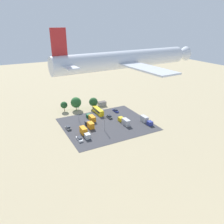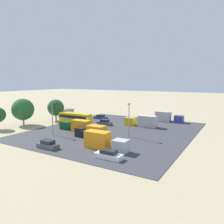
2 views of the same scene
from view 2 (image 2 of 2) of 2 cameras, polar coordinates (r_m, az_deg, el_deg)
ground_plane at (r=62.07m, az=-6.81°, el=-3.86°), size 400.00×400.00×0.00m
parking_lot_surface at (r=56.93m, az=0.80°, el=-4.87°), size 44.11×38.09×0.08m
shed_building at (r=79.02m, az=-11.88°, el=-0.33°), size 5.24×3.17×2.77m
bus at (r=66.61m, az=-9.60°, el=-1.52°), size 2.60×10.77×3.17m
parked_car_0 at (r=37.03m, az=-0.89°, el=-11.13°), size 1.82×4.80×1.49m
parked_car_1 at (r=63.90m, az=-1.94°, el=-2.78°), size 1.89×4.30×1.59m
parked_car_2 at (r=44.09m, az=-16.41°, el=-8.21°), size 1.93×4.33×1.59m
parked_car_3 at (r=73.64m, az=-3.01°, el=-1.36°), size 1.77×4.60×1.41m
parked_truck_0 at (r=62.27m, az=7.96°, el=-2.41°), size 2.47×9.22×3.16m
parked_truck_1 at (r=57.29m, az=-9.19°, el=-3.52°), size 2.36×8.81×2.86m
parked_truck_2 at (r=70.97m, az=14.27°, el=-1.29°), size 2.34×8.68×3.11m
parked_truck_3 at (r=41.65m, az=-2.20°, el=-7.65°), size 2.38×8.81×3.26m
parked_truck_4 at (r=49.59m, az=-5.24°, el=-5.24°), size 2.54×7.19×2.97m
tree_near_shed at (r=68.66m, az=-22.25°, el=0.64°), size 6.35×6.35×7.77m
tree_apron_far at (r=72.95m, az=-14.50°, el=1.11°), size 5.32×5.32×6.88m
light_pole_lot_centre at (r=53.69m, az=-15.31°, el=-1.27°), size 0.90×0.28×7.71m
light_pole_lot_edge at (r=49.67m, az=4.44°, el=-1.73°), size 0.90×0.28×7.76m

